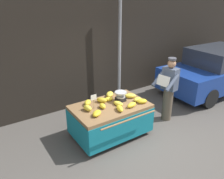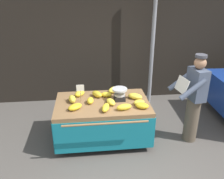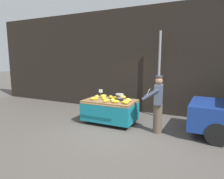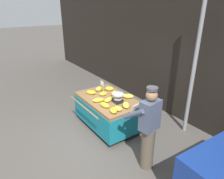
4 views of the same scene
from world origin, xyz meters
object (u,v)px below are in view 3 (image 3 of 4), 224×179
(weighing_scale, at_px, (120,97))
(banana_bunch_4, at_px, (94,99))
(vendor_person, at_px, (158,104))
(banana_bunch_1, at_px, (113,100))
(banana_bunch_11, at_px, (111,97))
(banana_bunch_8, at_px, (97,97))
(banana_bunch_12, at_px, (115,101))
(banana_bunch_5, at_px, (125,102))
(banana_bunch_3, at_px, (103,96))
(price_sign, at_px, (101,92))
(banana_bunch_9, at_px, (128,100))
(banana_bunch_10, at_px, (104,98))
(banana_bunch_7, at_px, (107,100))
(street_pole, at_px, (159,75))
(banana_bunch_2, at_px, (115,98))
(banana_bunch_6, at_px, (122,97))
(banana_bunch_0, at_px, (126,102))
(banana_cart, at_px, (110,106))

(weighing_scale, xyz_separation_m, banana_bunch_4, (-0.82, -0.29, -0.07))
(banana_bunch_4, height_order, vendor_person, vendor_person)
(banana_bunch_1, relative_size, banana_bunch_11, 1.00)
(banana_bunch_8, xyz_separation_m, banana_bunch_12, (0.91, -0.40, -0.01))
(banana_bunch_5, bearing_deg, weighing_scale, 132.94)
(banana_bunch_3, bearing_deg, price_sign, -84.23)
(banana_bunch_9, bearing_deg, banana_bunch_10, -174.03)
(banana_bunch_7, xyz_separation_m, banana_bunch_11, (-0.12, 0.56, 0.01))
(street_pole, xyz_separation_m, banana_bunch_3, (-1.73, -1.18, -0.75))
(weighing_scale, xyz_separation_m, banana_bunch_9, (0.30, 0.01, -0.07))
(banana_bunch_4, xyz_separation_m, banana_bunch_11, (0.41, 0.47, 0.01))
(banana_bunch_9, bearing_deg, banana_bunch_1, -160.56)
(banana_bunch_9, relative_size, banana_bunch_10, 1.41)
(banana_bunch_2, height_order, banana_bunch_11, banana_bunch_11)
(banana_bunch_8, bearing_deg, banana_bunch_6, 23.94)
(banana_bunch_6, bearing_deg, banana_bunch_4, -138.83)
(banana_bunch_1, bearing_deg, vendor_person, -4.40)
(banana_bunch_0, height_order, banana_bunch_11, banana_bunch_11)
(banana_bunch_5, relative_size, banana_bunch_7, 0.86)
(banana_bunch_7, bearing_deg, banana_bunch_8, 146.52)
(banana_bunch_5, distance_m, banana_bunch_12, 0.32)
(banana_bunch_4, distance_m, vendor_person, 2.16)
(weighing_scale, relative_size, price_sign, 0.82)
(banana_bunch_2, height_order, vendor_person, vendor_person)
(street_pole, height_order, banana_bunch_0, street_pole)
(banana_bunch_2, bearing_deg, street_pole, 46.37)
(banana_bunch_10, bearing_deg, banana_bunch_3, 121.02)
(banana_bunch_7, xyz_separation_m, banana_bunch_9, (0.60, 0.39, -0.00))
(price_sign, xyz_separation_m, vendor_person, (2.06, -0.28, -0.17))
(street_pole, distance_m, banana_bunch_5, 2.06)
(banana_bunch_2, distance_m, banana_bunch_6, 0.27)
(banana_bunch_0, relative_size, banana_bunch_2, 0.97)
(banana_bunch_5, xyz_separation_m, vendor_person, (0.99, 0.10, 0.02))
(banana_bunch_5, height_order, banana_bunch_8, banana_bunch_8)
(banana_bunch_7, bearing_deg, street_pole, 54.89)
(banana_bunch_2, relative_size, banana_bunch_10, 1.05)
(banana_bunch_7, height_order, banana_bunch_11, banana_bunch_11)
(banana_bunch_0, bearing_deg, weighing_scale, 143.97)
(banana_bunch_5, bearing_deg, banana_bunch_12, -175.77)
(price_sign, height_order, banana_bunch_2, price_sign)
(banana_bunch_2, distance_m, banana_bunch_4, 0.74)
(price_sign, bearing_deg, banana_bunch_3, 95.77)
(banana_cart, xyz_separation_m, banana_bunch_7, (0.04, -0.32, 0.26))
(street_pole, xyz_separation_m, banana_bunch_7, (-1.28, -1.82, -0.75))
(banana_bunch_0, height_order, banana_bunch_4, banana_bunch_4)
(banana_bunch_6, height_order, banana_bunch_12, banana_bunch_12)
(banana_bunch_10, bearing_deg, banana_bunch_5, -18.25)
(banana_bunch_4, bearing_deg, banana_bunch_12, -7.09)
(banana_cart, height_order, banana_bunch_8, banana_bunch_8)
(street_pole, relative_size, banana_bunch_5, 13.44)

